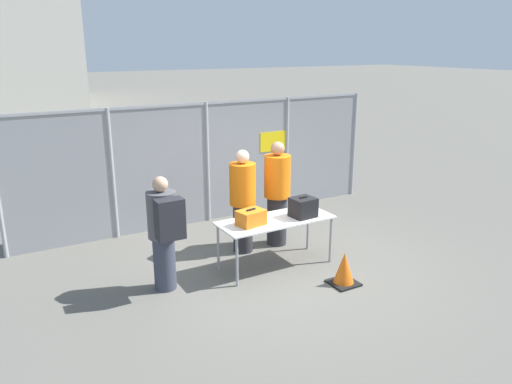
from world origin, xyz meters
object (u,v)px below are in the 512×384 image
Objects in this scene: security_worker_near at (243,200)px; traffic_cone at (344,270)px; suitcase_black at (303,207)px; traveler_hooded at (164,230)px; security_worker_far at (277,192)px; utility_trailer at (236,176)px; inspection_table at (276,223)px; suitcase_orange at (251,218)px.

traffic_cone is (0.68, -1.79, -0.67)m from security_worker_near.
suitcase_black is 1.05m from security_worker_near.
traveler_hooded is at bearing 17.38° from security_worker_near.
security_worker_near is at bearing -16.26° from security_worker_far.
utility_trailer is (0.90, 3.93, -0.52)m from suitcase_black.
traveler_hooded reaches higher than inspection_table.
utility_trailer is 4.90m from traffic_cone.
security_worker_far reaches higher than traffic_cone.
suitcase_orange reaches higher than inspection_table.
utility_trailer is (1.48, 3.05, -0.48)m from security_worker_near.
security_worker_near is (0.30, 0.80, 0.01)m from suitcase_orange.
security_worker_near is 3.51× the size of traffic_cone.
inspection_table is at bearing 3.60° from suitcase_orange.
security_worker_far reaches higher than suitcase_orange.
traffic_cone is (-0.80, -4.84, -0.18)m from utility_trailer.
suitcase_orange reaches higher than traffic_cone.
inspection_table is at bearing 166.20° from suitcase_black.
inspection_table is 0.94m from security_worker_far.
inspection_table is at bearing 41.18° from security_worker_far.
suitcase_orange is at bearing 134.67° from traffic_cone.
suitcase_black is 1.15m from traffic_cone.
security_worker_near reaches higher than inspection_table.
traveler_hooded is (-1.74, 0.09, 0.19)m from inspection_table.
suitcase_black is 0.21× the size of security_worker_far.
security_worker_near is at bearing 101.10° from inspection_table.
traveler_hooded is 2.34m from security_worker_far.
suitcase_orange is at bearing -21.33° from traveler_hooded.
suitcase_orange is 0.26× the size of security_worker_near.
suitcase_orange is at bearing 174.99° from suitcase_black.
security_worker_near reaches higher than traffic_cone.
suitcase_orange is 0.86m from security_worker_near.
utility_trailer is at bearing 34.50° from traveler_hooded.
traveler_hooded is at bearing 1.38° from security_worker_far.
security_worker_far is (0.08, 0.87, 0.00)m from suitcase_black.
security_worker_near is (-0.15, 0.77, 0.18)m from inspection_table.
security_worker_near is at bearing 123.37° from suitcase_black.
traveler_hooded is at bearing 174.87° from suitcase_black.
suitcase_black is (0.88, -0.08, 0.04)m from suitcase_orange.
inspection_table is 1.75m from traveler_hooded.
traveler_hooded reaches higher than suitcase_black.
suitcase_orange is (-0.45, -0.03, 0.18)m from inspection_table.
security_worker_far is at bearing 56.50° from inspection_table.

